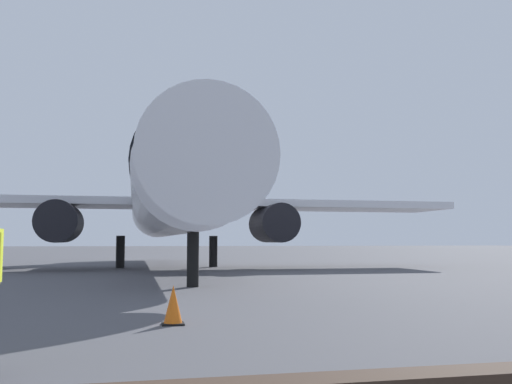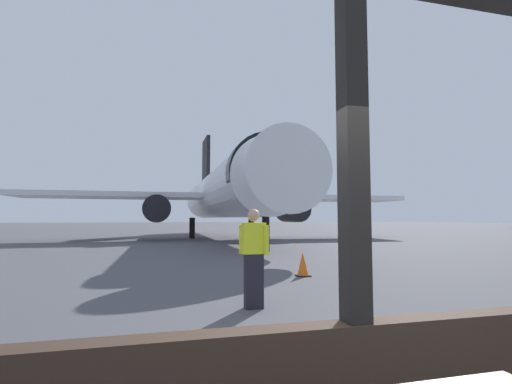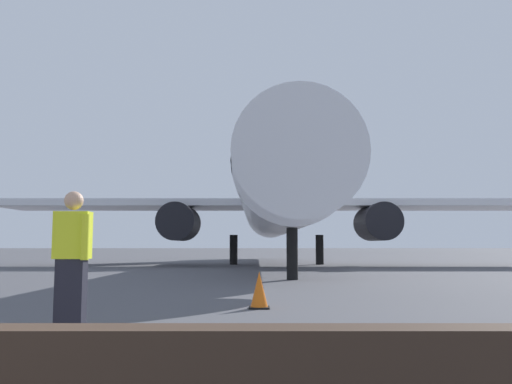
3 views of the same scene
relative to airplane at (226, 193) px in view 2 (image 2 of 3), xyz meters
The scene contains 5 objects.
ground_plane 15.36m from the airplane, 102.97° to the left, with size 220.00×220.00×0.00m, color #4C4C51.
window_frame 25.75m from the airplane, 97.51° to the right, with size 7.80×0.24×3.89m.
airplane is the anchor object (origin of this frame).
ground_crew_worker 22.18m from the airplane, 98.60° to the right, with size 0.47×0.38×1.74m.
traffic_cone 18.88m from the airplane, 93.37° to the right, with size 0.36×0.36×0.65m.
Camera 2 is at (-1.57, -2.80, 1.58)m, focal length 26.17 mm.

